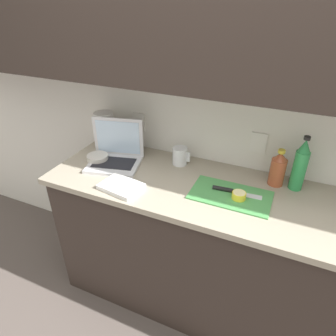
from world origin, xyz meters
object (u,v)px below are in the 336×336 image
object	(u,v)px
laptop	(116,153)
bottle_green_soda	(300,165)
knife	(228,191)
measuring_cup	(180,156)
cutting_board	(231,195)
paper_towel_roll	(105,130)
bowl_white	(98,158)
bottle_oil_tall	(278,169)
lemon_half_cut	(239,195)

from	to	relation	value
laptop	bottle_green_soda	distance (m)	1.06
knife	measuring_cup	xyz separation A→B (m)	(-0.36, 0.19, 0.04)
cutting_board	paper_towel_roll	distance (m)	0.95
paper_towel_roll	measuring_cup	bearing A→B (deg)	-1.09
measuring_cup	bowl_white	world-z (taller)	measuring_cup
measuring_cup	bowl_white	size ratio (longest dim) A/B	0.85
knife	bottle_oil_tall	world-z (taller)	bottle_oil_tall
cutting_board	bottle_oil_tall	distance (m)	0.31
knife	bottle_green_soda	size ratio (longest dim) A/B	0.85
laptop	measuring_cup	size ratio (longest dim) A/B	3.28
cutting_board	bowl_white	world-z (taller)	bowl_white
bottle_green_soda	bottle_oil_tall	xyz separation A→B (m)	(-0.10, 0.00, -0.05)
laptop	bottle_oil_tall	bearing A→B (deg)	-4.93
laptop	measuring_cup	xyz separation A→B (m)	(0.37, 0.14, -0.01)
lemon_half_cut	bowl_white	world-z (taller)	bowl_white
bowl_white	cutting_board	bearing A→B (deg)	-1.27
measuring_cup	bowl_white	xyz separation A→B (m)	(-0.48, -0.19, -0.03)
laptop	bowl_white	world-z (taller)	laptop
laptop	cutting_board	size ratio (longest dim) A/B	0.88
bottle_oil_tall	paper_towel_roll	distance (m)	1.12
measuring_cup	cutting_board	bearing A→B (deg)	-29.05
lemon_half_cut	bottle_oil_tall	bearing A→B (deg)	56.43
cutting_board	lemon_half_cut	xyz separation A→B (m)	(0.04, -0.02, 0.02)
measuring_cup	laptop	bearing A→B (deg)	-158.84
lemon_half_cut	paper_towel_roll	size ratio (longest dim) A/B	0.29
bottle_green_soda	paper_towel_roll	distance (m)	1.22
cutting_board	bottle_green_soda	distance (m)	0.40
lemon_half_cut	measuring_cup	bearing A→B (deg)	151.80
laptop	cutting_board	bearing A→B (deg)	-18.90
cutting_board	bottle_green_soda	xyz separation A→B (m)	(0.30, 0.21, 0.14)
bottle_oil_tall	measuring_cup	size ratio (longest dim) A/B	1.91
cutting_board	paper_towel_roll	size ratio (longest dim) A/B	1.67
knife	paper_towel_roll	world-z (taller)	paper_towel_roll
bottle_oil_tall	paper_towel_roll	size ratio (longest dim) A/B	0.85
laptop	measuring_cup	bearing A→B (deg)	7.08
measuring_cup	bowl_white	distance (m)	0.52
bottle_green_soda	measuring_cup	world-z (taller)	bottle_green_soda
laptop	bottle_oil_tall	world-z (taller)	laptop
knife	bottle_green_soda	bearing A→B (deg)	26.60
cutting_board	lemon_half_cut	bearing A→B (deg)	-20.59
knife	bottle_green_soda	world-z (taller)	bottle_green_soda
cutting_board	lemon_half_cut	size ratio (longest dim) A/B	5.82
cutting_board	knife	size ratio (longest dim) A/B	1.60
laptop	paper_towel_roll	bearing A→B (deg)	124.57
measuring_cup	paper_towel_roll	xyz separation A→B (m)	(-0.55, 0.01, 0.07)
bottle_green_soda	bowl_white	size ratio (longest dim) A/B	2.35
knife	bowl_white	distance (m)	0.84
bottle_oil_tall	laptop	bearing A→B (deg)	-170.86
lemon_half_cut	measuring_cup	size ratio (longest dim) A/B	0.64
bottle_green_soda	measuring_cup	distance (m)	0.68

